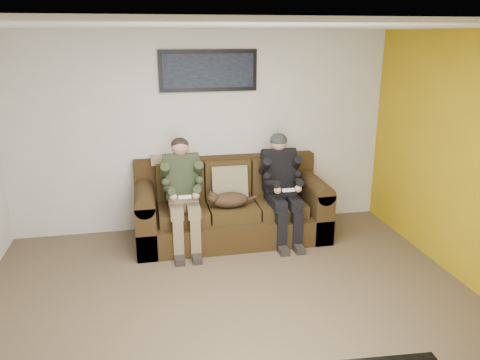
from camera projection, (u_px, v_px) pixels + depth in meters
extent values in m
plane|color=brown|center=(236.00, 314.00, 4.44)|extent=(5.00, 5.00, 0.00)
plane|color=silver|center=(235.00, 26.00, 3.66)|extent=(5.00, 5.00, 0.00)
plane|color=beige|center=(203.00, 133.00, 6.16)|extent=(5.00, 0.00, 5.00)
plane|color=beige|center=(339.00, 346.00, 1.95)|extent=(5.00, 0.00, 5.00)
cube|color=#34230F|center=(232.00, 225.00, 6.08)|extent=(2.42, 1.04, 0.33)
cube|color=#34230F|center=(226.00, 180.00, 6.32)|extent=(2.42, 0.22, 0.66)
cube|color=#34230F|center=(146.00, 220.00, 5.82)|extent=(0.24, 1.04, 0.66)
cube|color=#34230F|center=(311.00, 207.00, 6.24)|extent=(0.24, 1.04, 0.66)
cylinder|color=#34230F|center=(144.00, 195.00, 5.73)|extent=(0.24, 1.04, 0.24)
cylinder|color=#34230F|center=(312.00, 184.00, 6.14)|extent=(0.24, 1.04, 0.24)
cube|color=#3B2B12|center=(183.00, 213.00, 5.84)|extent=(0.60, 0.66, 0.15)
cube|color=#3B2B12|center=(180.00, 181.00, 6.04)|extent=(0.60, 0.15, 0.48)
cube|color=#3B2B12|center=(232.00, 209.00, 5.96)|extent=(0.60, 0.66, 0.15)
cube|color=#3B2B12|center=(228.00, 178.00, 6.16)|extent=(0.60, 0.15, 0.48)
cube|color=#3B2B12|center=(279.00, 206.00, 6.08)|extent=(0.60, 0.66, 0.15)
cube|color=#3B2B12|center=(273.00, 176.00, 6.28)|extent=(0.60, 0.15, 0.48)
cube|color=#867857|center=(229.00, 183.00, 6.05)|extent=(0.46, 0.22, 0.46)
cube|color=tan|center=(170.00, 159.00, 6.06)|extent=(0.49, 0.24, 0.09)
cube|color=#79684C|center=(183.00, 203.00, 5.76)|extent=(0.36, 0.30, 0.14)
cube|color=#2B341F|center=(181.00, 177.00, 5.77)|extent=(0.40, 0.30, 0.53)
cylinder|color=#2B341F|center=(181.00, 160.00, 5.72)|extent=(0.44, 0.18, 0.18)
sphere|color=#A87860|center=(180.00, 147.00, 5.70)|extent=(0.21, 0.21, 0.21)
cube|color=#79684C|center=(176.00, 210.00, 5.56)|extent=(0.15, 0.42, 0.13)
cube|color=#79684C|center=(193.00, 209.00, 5.60)|extent=(0.15, 0.42, 0.13)
cube|color=#79684C|center=(178.00, 240.00, 5.46)|extent=(0.12, 0.13, 0.48)
cube|color=#79684C|center=(195.00, 238.00, 5.50)|extent=(0.12, 0.13, 0.48)
cube|color=black|center=(180.00, 259.00, 5.45)|extent=(0.11, 0.26, 0.08)
cube|color=black|center=(197.00, 257.00, 5.49)|extent=(0.11, 0.26, 0.08)
cylinder|color=#2B341F|center=(165.00, 172.00, 5.63)|extent=(0.11, 0.30, 0.28)
cylinder|color=#2B341F|center=(198.00, 170.00, 5.71)|extent=(0.11, 0.30, 0.28)
cylinder|color=#2B341F|center=(169.00, 190.00, 5.48)|extent=(0.14, 0.32, 0.15)
cylinder|color=#2B341F|center=(198.00, 188.00, 5.55)|extent=(0.14, 0.32, 0.15)
sphere|color=#A87860|center=(173.00, 197.00, 5.39)|extent=(0.09, 0.09, 0.09)
sphere|color=#A87860|center=(196.00, 196.00, 5.44)|extent=(0.09, 0.09, 0.09)
cube|color=white|center=(185.00, 197.00, 5.40)|extent=(0.15, 0.04, 0.03)
ellipsoid|color=black|center=(180.00, 145.00, 5.70)|extent=(0.22, 0.22, 0.17)
cube|color=black|center=(280.00, 196.00, 6.00)|extent=(0.36, 0.30, 0.14)
cube|color=black|center=(279.00, 171.00, 6.01)|extent=(0.40, 0.30, 0.53)
cylinder|color=black|center=(279.00, 155.00, 5.96)|extent=(0.44, 0.18, 0.18)
sphere|color=tan|center=(279.00, 143.00, 5.94)|extent=(0.21, 0.21, 0.21)
cube|color=black|center=(277.00, 203.00, 5.80)|extent=(0.15, 0.42, 0.13)
cube|color=black|center=(292.00, 201.00, 5.84)|extent=(0.15, 0.42, 0.13)
cube|color=black|center=(281.00, 231.00, 5.70)|extent=(0.12, 0.13, 0.48)
cube|color=black|center=(297.00, 230.00, 5.74)|extent=(0.12, 0.13, 0.48)
cube|color=black|center=(282.00, 249.00, 5.69)|extent=(0.11, 0.26, 0.08)
cube|color=black|center=(298.00, 248.00, 5.73)|extent=(0.11, 0.26, 0.08)
cylinder|color=black|center=(265.00, 166.00, 5.87)|extent=(0.11, 0.30, 0.28)
cylinder|color=black|center=(296.00, 165.00, 5.95)|extent=(0.11, 0.30, 0.28)
cylinder|color=black|center=(272.00, 183.00, 5.72)|extent=(0.14, 0.32, 0.15)
cylinder|color=black|center=(298.00, 182.00, 5.79)|extent=(0.14, 0.32, 0.15)
sphere|color=tan|center=(278.00, 190.00, 5.63)|extent=(0.09, 0.09, 0.09)
sphere|color=tan|center=(298.00, 189.00, 5.68)|extent=(0.09, 0.09, 0.09)
cube|color=white|center=(288.00, 190.00, 5.64)|extent=(0.15, 0.04, 0.03)
ellipsoid|color=black|center=(279.00, 140.00, 5.93)|extent=(0.22, 0.22, 0.19)
ellipsoid|color=#4B321D|center=(230.00, 200.00, 5.79)|extent=(0.47, 0.26, 0.19)
sphere|color=#4B321D|center=(213.00, 198.00, 5.70)|extent=(0.14, 0.14, 0.14)
cone|color=#4B321D|center=(211.00, 193.00, 5.65)|extent=(0.04, 0.04, 0.04)
cone|color=#4B321D|center=(211.00, 191.00, 5.71)|extent=(0.04, 0.04, 0.04)
cylinder|color=#4B321D|center=(248.00, 200.00, 5.89)|extent=(0.26, 0.13, 0.08)
cube|color=black|center=(208.00, 71.00, 5.91)|extent=(1.25, 0.04, 0.52)
cube|color=black|center=(209.00, 71.00, 5.88)|extent=(1.15, 0.01, 0.42)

